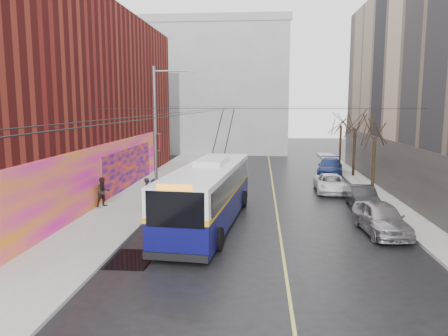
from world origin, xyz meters
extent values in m
plane|color=black|center=(0.00, 0.00, 0.00)|extent=(140.00, 140.00, 0.00)
cube|color=gray|center=(-8.00, 12.00, 0.07)|extent=(4.00, 60.00, 0.15)
cube|color=gray|center=(9.00, 12.00, 0.07)|extent=(2.00, 60.00, 0.15)
cube|color=#BFB74C|center=(1.50, 14.00, 0.00)|extent=(0.12, 50.00, 0.01)
cube|color=#5A1312|center=(-16.00, 14.00, 7.00)|extent=(12.00, 36.00, 14.00)
cube|color=#F605C8|center=(-9.96, 10.00, 2.00)|extent=(0.08, 28.00, 4.00)
cube|color=#19048B|center=(-9.92, 16.00, 1.60)|extent=(0.06, 12.00, 3.20)
cube|color=#4C4742|center=(9.97, 14.00, 2.00)|extent=(0.06, 36.00, 4.00)
cube|color=gray|center=(-6.00, 45.00, 9.00)|extent=(20.00, 12.00, 18.00)
cube|color=gray|center=(-6.00, 39.10, 17.50)|extent=(20.50, 0.40, 1.00)
cylinder|color=slate|center=(-6.30, 10.00, 4.50)|extent=(0.20, 0.20, 9.00)
cube|color=maroon|center=(-5.95, 10.00, 4.20)|extent=(0.04, 0.60, 1.10)
cylinder|color=slate|center=(-5.10, 10.00, 8.70)|extent=(2.40, 0.10, 0.10)
cube|color=slate|center=(-4.00, 10.00, 8.60)|extent=(0.50, 0.22, 0.12)
cylinder|color=black|center=(-3.80, 15.00, 6.20)|extent=(0.02, 60.00, 0.02)
cylinder|color=black|center=(-2.80, 15.00, 6.20)|extent=(0.02, 60.00, 0.02)
cylinder|color=black|center=(0.00, 6.00, 6.40)|extent=(18.00, 0.02, 0.02)
cylinder|color=black|center=(0.00, 22.00, 6.40)|extent=(18.00, 0.02, 0.02)
cylinder|color=black|center=(9.00, 16.00, 2.10)|extent=(0.24, 0.24, 4.20)
cylinder|color=black|center=(9.00, 23.00, 2.24)|extent=(0.24, 0.24, 4.48)
cylinder|color=black|center=(9.00, 30.00, 2.18)|extent=(0.24, 0.24, 4.37)
cube|color=black|center=(-5.55, 0.10, 0.00)|extent=(2.83, 2.61, 0.01)
ellipsoid|color=slate|center=(-1.46, 8.84, 6.77)|extent=(0.44, 0.20, 0.12)
ellipsoid|color=slate|center=(-2.16, 9.71, 7.48)|extent=(0.44, 0.20, 0.12)
ellipsoid|color=slate|center=(-4.63, 11.65, 5.58)|extent=(0.44, 0.20, 0.12)
cube|color=#090945|center=(-2.40, 5.99, 1.02)|extent=(4.00, 13.14, 1.62)
cube|color=silver|center=(-2.40, 5.99, 2.53)|extent=(4.00, 13.14, 1.40)
cube|color=gold|center=(-2.40, 5.99, 1.83)|extent=(4.05, 13.19, 0.24)
cube|color=black|center=(-3.00, -0.46, 2.37)|extent=(2.47, 0.27, 1.51)
cube|color=black|center=(-1.79, 12.44, 2.37)|extent=(2.47, 0.27, 1.29)
cube|color=black|center=(-3.81, 6.12, 2.43)|extent=(1.15, 11.81, 1.08)
cube|color=black|center=(-0.98, 5.86, 2.43)|extent=(1.15, 11.81, 1.08)
cube|color=silver|center=(-2.30, 7.06, 3.40)|extent=(1.81, 3.36, 0.32)
cube|color=black|center=(-3.01, -0.50, 0.38)|extent=(2.80, 0.39, 0.32)
cylinder|color=black|center=(-4.20, 1.83, 0.54)|extent=(0.42, 1.10, 1.08)
cylinder|color=black|center=(-1.40, 1.57, 0.54)|extent=(0.42, 1.10, 1.08)
cylinder|color=black|center=(-3.39, 10.41, 0.54)|extent=(0.42, 1.10, 1.08)
cylinder|color=black|center=(-0.60, 10.15, 0.54)|extent=(0.42, 1.10, 1.08)
cylinder|color=black|center=(-2.32, 10.85, 4.96)|extent=(0.41, 3.74, 2.65)
cylinder|color=black|center=(-1.57, 10.78, 4.96)|extent=(0.41, 3.74, 2.65)
imported|color=#9D9CA1|center=(6.68, 4.90, 0.83)|extent=(2.36, 5.00, 1.65)
imported|color=#232325|center=(7.00, 10.51, 0.72)|extent=(1.60, 4.37, 1.43)
imported|color=white|center=(5.80, 15.61, 0.68)|extent=(2.40, 4.94, 1.35)
imported|color=navy|center=(7.00, 23.71, 0.80)|extent=(3.14, 5.80, 1.59)
imported|color=#9A9B9E|center=(-3.22, 20.59, 0.67)|extent=(1.83, 4.00, 1.33)
imported|color=black|center=(-6.64, 9.10, 1.09)|extent=(0.46, 0.69, 1.88)
imported|color=black|center=(-9.50, 8.95, 1.10)|extent=(1.15, 1.17, 1.90)
imported|color=black|center=(-6.50, 10.31, 0.96)|extent=(0.86, 1.17, 1.63)
camera|label=1|loc=(0.43, -17.53, 6.61)|focal=35.00mm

